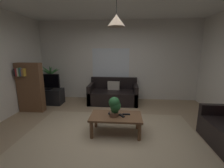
% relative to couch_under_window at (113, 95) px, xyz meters
% --- Properties ---
extents(floor, '(5.54, 5.21, 0.02)m').
position_rel_couch_under_window_xyz_m(floor, '(0.11, -2.13, -0.28)').
color(floor, '#9E8466').
rests_on(floor, ground).
extents(rug, '(3.60, 2.87, 0.01)m').
position_rel_couch_under_window_xyz_m(rug, '(0.11, -2.33, -0.27)').
color(rug, tan).
rests_on(rug, ground).
extents(wall_back, '(5.66, 0.06, 2.74)m').
position_rel_couch_under_window_xyz_m(wall_back, '(0.11, 0.51, 1.10)').
color(wall_back, silver).
rests_on(wall_back, ground).
extents(window_pane, '(1.30, 0.01, 1.06)m').
position_rel_couch_under_window_xyz_m(window_pane, '(-0.13, 0.47, 1.00)').
color(window_pane, white).
extents(couch_under_window, '(1.60, 0.83, 0.82)m').
position_rel_couch_under_window_xyz_m(couch_under_window, '(0.00, 0.00, 0.00)').
color(couch_under_window, black).
rests_on(couch_under_window, ground).
extents(coffee_table, '(1.06, 0.58, 0.41)m').
position_rel_couch_under_window_xyz_m(coffee_table, '(0.20, -1.94, 0.07)').
color(coffee_table, brown).
rests_on(coffee_table, ground).
extents(book_on_table_0, '(0.14, 0.10, 0.02)m').
position_rel_couch_under_window_xyz_m(book_on_table_0, '(0.12, -1.90, 0.14)').
color(book_on_table_0, '#387247').
rests_on(book_on_table_0, coffee_table).
extents(book_on_table_1, '(0.15, 0.09, 0.03)m').
position_rel_couch_under_window_xyz_m(book_on_table_1, '(0.12, -1.91, 0.16)').
color(book_on_table_1, black).
rests_on(book_on_table_1, coffee_table).
extents(remote_on_table_0, '(0.13, 0.16, 0.02)m').
position_rel_couch_under_window_xyz_m(remote_on_table_0, '(0.33, -1.97, 0.14)').
color(remote_on_table_0, black).
rests_on(remote_on_table_0, coffee_table).
extents(remote_on_table_1, '(0.16, 0.06, 0.02)m').
position_rel_couch_under_window_xyz_m(remote_on_table_1, '(0.42, -1.89, 0.14)').
color(remote_on_table_1, black).
rests_on(remote_on_table_1, coffee_table).
extents(potted_plant_on_table, '(0.25, 0.23, 0.41)m').
position_rel_couch_under_window_xyz_m(potted_plant_on_table, '(0.18, -1.98, 0.35)').
color(potted_plant_on_table, brown).
rests_on(potted_plant_on_table, coffee_table).
extents(tv_stand, '(0.90, 0.44, 0.50)m').
position_rel_couch_under_window_xyz_m(tv_stand, '(-2.11, -0.27, -0.02)').
color(tv_stand, black).
rests_on(tv_stand, ground).
extents(tv, '(0.80, 0.16, 0.50)m').
position_rel_couch_under_window_xyz_m(tv, '(-2.11, -0.29, 0.48)').
color(tv, black).
rests_on(tv, tv_stand).
extents(potted_palm_corner, '(0.72, 0.72, 1.30)m').
position_rel_couch_under_window_xyz_m(potted_palm_corner, '(-2.25, 0.22, 0.28)').
color(potted_palm_corner, '#4C4C51').
rests_on(potted_palm_corner, ground).
extents(bookshelf_corner, '(0.70, 0.31, 1.40)m').
position_rel_couch_under_window_xyz_m(bookshelf_corner, '(-2.29, -0.92, 0.44)').
color(bookshelf_corner, brown).
rests_on(bookshelf_corner, ground).
extents(pendant_lamp, '(0.32, 0.32, 0.59)m').
position_rel_couch_under_window_xyz_m(pendant_lamp, '(0.20, -1.94, 1.99)').
color(pendant_lamp, black).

